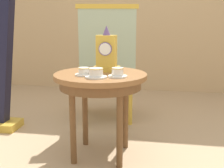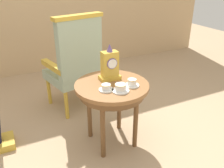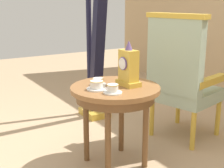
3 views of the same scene
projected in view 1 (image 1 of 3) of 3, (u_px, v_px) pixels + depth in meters
ground_plane at (90, 156)px, 2.19m from camera, size 10.00×10.00×0.00m
side_table at (101, 84)px, 2.09m from camera, size 0.67×0.67×0.63m
teacup_left at (84, 72)px, 2.00m from camera, size 0.13×0.13×0.06m
teacup_right at (96, 73)px, 1.92m from camera, size 0.15×0.15×0.06m
teacup_center at (118, 73)px, 1.94m from camera, size 0.13×0.13×0.06m
mantel_clock at (107, 53)px, 2.14m from camera, size 0.19×0.11×0.34m
armchair at (107, 63)px, 2.83m from camera, size 0.65×0.64×1.14m
harp at (0, 51)px, 2.59m from camera, size 0.40×0.24×1.81m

